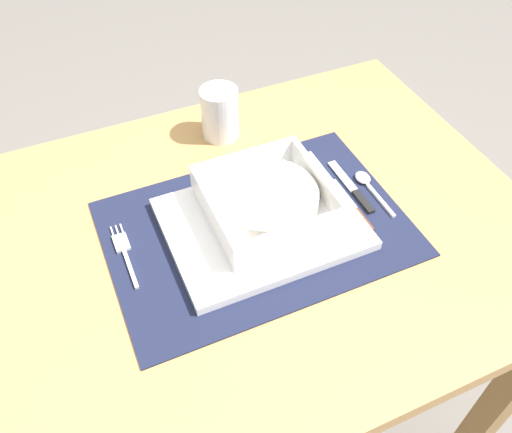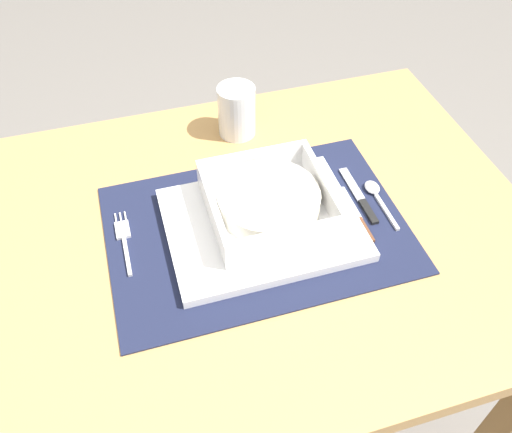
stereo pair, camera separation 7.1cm
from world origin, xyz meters
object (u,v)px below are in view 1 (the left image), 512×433
object	(u,v)px
porridge_bowl	(267,201)
bread_knife	(353,208)
dining_table	(255,271)
spoon	(366,182)
fork	(124,250)
drinking_glass	(220,115)
butter_knife	(353,189)

from	to	relation	value
porridge_bowl	bread_knife	distance (m)	0.15
porridge_bowl	bread_knife	xyz separation A→B (m)	(0.14, -0.04, -0.03)
dining_table	porridge_bowl	xyz separation A→B (m)	(0.02, 0.01, 0.16)
dining_table	spoon	xyz separation A→B (m)	(0.21, 0.01, 0.13)
fork	spoon	world-z (taller)	spoon
bread_knife	drinking_glass	distance (m)	0.30
dining_table	spoon	bearing A→B (deg)	2.81
drinking_glass	bread_knife	bearing A→B (deg)	-65.31
dining_table	fork	world-z (taller)	fork
fork	dining_table	bearing A→B (deg)	-10.57
porridge_bowl	drinking_glass	distance (m)	0.23
porridge_bowl	dining_table	bearing A→B (deg)	-159.38
drinking_glass	butter_knife	bearing A→B (deg)	-57.88
porridge_bowl	butter_knife	bearing A→B (deg)	-1.21
butter_knife	bread_knife	distance (m)	0.04
bread_knife	drinking_glass	world-z (taller)	drinking_glass
porridge_bowl	butter_knife	world-z (taller)	porridge_bowl
dining_table	bread_knife	distance (m)	0.21
spoon	bread_knife	world-z (taller)	spoon
fork	bread_knife	xyz separation A→B (m)	(0.37, -0.06, 0.00)
spoon	porridge_bowl	bearing A→B (deg)	176.16
dining_table	butter_knife	world-z (taller)	butter_knife
butter_knife	bread_knife	world-z (taller)	same
spoon	drinking_glass	size ratio (longest dim) A/B	1.17
fork	bread_knife	bearing A→B (deg)	-11.32
fork	spoon	size ratio (longest dim) A/B	1.16
porridge_bowl	spoon	bearing A→B (deg)	0.40
fork	butter_knife	xyz separation A→B (m)	(0.39, -0.03, 0.00)
butter_knife	drinking_glass	world-z (taller)	drinking_glass
bread_knife	fork	bearing A→B (deg)	172.44
spoon	butter_knife	size ratio (longest dim) A/B	0.84
drinking_glass	spoon	bearing A→B (deg)	-52.67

